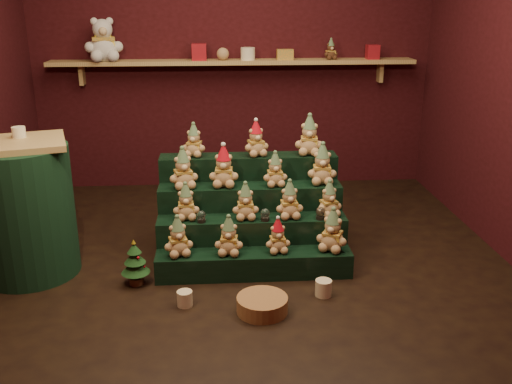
{
  "coord_description": "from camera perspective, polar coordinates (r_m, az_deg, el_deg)",
  "views": [
    {
      "loc": [
        -0.18,
        -3.87,
        1.9
      ],
      "look_at": [
        0.11,
        0.25,
        0.49
      ],
      "focal_mm": 40.0,
      "sensor_mm": 36.0,
      "label": 1
    }
  ],
  "objects": [
    {
      "name": "ground",
      "position": [
        4.31,
        -1.22,
        -7.3
      ],
      "size": [
        4.0,
        4.0,
        0.0
      ],
      "primitive_type": "plane",
      "color": "black",
      "rests_on": "ground"
    },
    {
      "name": "back_wall",
      "position": [
        5.94,
        -2.32,
        14.01
      ],
      "size": [
        4.0,
        0.1,
        2.8
      ],
      "primitive_type": "cube",
      "color": "black",
      "rests_on": "ground"
    },
    {
      "name": "front_wall",
      "position": [
        1.89,
        1.55,
        3.48
      ],
      "size": [
        4.0,
        0.1,
        2.8
      ],
      "primitive_type": "cube",
      "color": "black",
      "rests_on": "ground"
    },
    {
      "name": "back_shelf",
      "position": [
        5.78,
        -2.25,
        12.82
      ],
      "size": [
        3.6,
        0.26,
        0.24
      ],
      "color": "tan",
      "rests_on": "ground"
    },
    {
      "name": "riser_tier_front",
      "position": [
        4.12,
        -0.2,
        -7.22
      ],
      "size": [
        1.4,
        0.22,
        0.18
      ],
      "primitive_type": "cube",
      "color": "black",
      "rests_on": "ground"
    },
    {
      "name": "riser_tier_midfront",
      "position": [
        4.28,
        -0.4,
        -4.84
      ],
      "size": [
        1.4,
        0.22,
        0.36
      ],
      "primitive_type": "cube",
      "color": "black",
      "rests_on": "ground"
    },
    {
      "name": "riser_tier_midback",
      "position": [
        4.45,
        -0.58,
        -2.65
      ],
      "size": [
        1.4,
        0.22,
        0.54
      ],
      "primitive_type": "cube",
      "color": "black",
      "rests_on": "ground"
    },
    {
      "name": "riser_tier_back",
      "position": [
        4.62,
        -0.75,
        -0.61
      ],
      "size": [
        1.4,
        0.22,
        0.72
      ],
      "primitive_type": "cube",
      "color": "black",
      "rests_on": "ground"
    },
    {
      "name": "teddy_0",
      "position": [
        4.03,
        -7.82,
        -4.39
      ],
      "size": [
        0.25,
        0.23,
        0.29
      ],
      "primitive_type": null,
      "rotation": [
        0.0,
        0.0,
        0.27
      ],
      "color": "tan",
      "rests_on": "riser_tier_front"
    },
    {
      "name": "teddy_1",
      "position": [
        4.01,
        -2.73,
        -4.36
      ],
      "size": [
        0.22,
        0.2,
        0.28
      ],
      "primitive_type": null,
      "rotation": [
        0.0,
        0.0,
        -0.12
      ],
      "color": "tan",
      "rests_on": "riser_tier_front"
    },
    {
      "name": "teddy_2",
      "position": [
        4.05,
        2.19,
        -4.37
      ],
      "size": [
        0.19,
        0.18,
        0.25
      ],
      "primitive_type": null,
      "rotation": [
        0.0,
        0.0,
        0.1
      ],
      "color": "tan",
      "rests_on": "riser_tier_front"
    },
    {
      "name": "teddy_3",
      "position": [
        4.1,
        7.67,
        -3.76
      ],
      "size": [
        0.29,
        0.28,
        0.31
      ],
      "primitive_type": null,
      "rotation": [
        0.0,
        0.0,
        -0.48
      ],
      "color": "tan",
      "rests_on": "riser_tier_front"
    },
    {
      "name": "teddy_4",
      "position": [
        4.18,
        -7.03,
        -0.94
      ],
      "size": [
        0.2,
        0.19,
        0.27
      ],
      "primitive_type": null,
      "rotation": [
        0.0,
        0.0,
        0.07
      ],
      "color": "tan",
      "rests_on": "riser_tier_midfront"
    },
    {
      "name": "teddy_5",
      "position": [
        4.16,
        -1.06,
        -0.92
      ],
      "size": [
        0.2,
        0.18,
        0.27
      ],
      "primitive_type": null,
      "rotation": [
        0.0,
        0.0,
        0.02
      ],
      "color": "tan",
      "rests_on": "riser_tier_midfront"
    },
    {
      "name": "teddy_6",
      "position": [
        4.18,
        3.36,
        -0.75
      ],
      "size": [
        0.21,
        0.19,
        0.28
      ],
      "primitive_type": null,
      "rotation": [
        0.0,
        0.0,
        0.07
      ],
      "color": "tan",
      "rests_on": "riser_tier_midfront"
    },
    {
      "name": "teddy_7",
      "position": [
        4.24,
        7.32,
        -0.68
      ],
      "size": [
        0.23,
        0.22,
        0.27
      ],
      "primitive_type": null,
      "rotation": [
        0.0,
        0.0,
        0.31
      ],
      "color": "tan",
      "rests_on": "riser_tier_midfront"
    },
    {
      "name": "teddy_8",
      "position": [
        4.3,
        -7.32,
        2.37
      ],
      "size": [
        0.26,
        0.25,
        0.3
      ],
      "primitive_type": null,
      "rotation": [
        0.0,
        0.0,
        0.28
      ],
      "color": "tan",
      "rests_on": "riser_tier_midback"
    },
    {
      "name": "teddy_9",
      "position": [
        4.31,
        -3.25,
        2.57
      ],
      "size": [
        0.24,
        0.21,
        0.31
      ],
      "primitive_type": null,
      "rotation": [
        0.0,
        0.0,
        -0.06
      ],
      "color": "tan",
      "rests_on": "riser_tier_midback"
    },
    {
      "name": "teddy_10",
      "position": [
        4.32,
        1.92,
        2.29
      ],
      "size": [
        0.2,
        0.18,
        0.26
      ],
      "primitive_type": null,
      "rotation": [
        0.0,
        0.0,
        0.1
      ],
      "color": "tan",
      "rests_on": "riser_tier_midback"
    },
    {
      "name": "teddy_11",
      "position": [
        4.39,
        6.64,
        2.81
      ],
      "size": [
        0.24,
        0.22,
        0.31
      ],
      "primitive_type": null,
      "rotation": [
        0.0,
        0.0,
        -0.07
      ],
      "color": "tan",
      "rests_on": "riser_tier_midback"
    },
    {
      "name": "teddy_12",
      "position": [
        4.49,
        -6.23,
        5.18
      ],
      "size": [
        0.21,
        0.2,
        0.26
      ],
      "primitive_type": null,
      "rotation": [
        0.0,
        0.0,
        -0.21
      ],
      "color": "tan",
      "rests_on": "riser_tier_back"
    },
    {
      "name": "teddy_13",
      "position": [
        4.47,
        -0.01,
        5.36
      ],
      "size": [
        0.24,
        0.22,
        0.27
      ],
      "primitive_type": null,
      "rotation": [
        0.0,
        0.0,
        0.29
      ],
      "color": "tan",
      "rests_on": "riser_tier_back"
    },
    {
      "name": "teddy_14",
      "position": [
        4.52,
        5.35,
        5.69
      ],
      "size": [
        0.25,
        0.23,
        0.31
      ],
      "primitive_type": null,
      "rotation": [
        0.0,
        0.0,
        -0.12
      ],
      "color": "tan",
      "rests_on": "riser_tier_back"
    },
    {
      "name": "snow_globe_a",
      "position": [
        4.14,
        -5.49,
        -2.46
      ],
      "size": [
        0.06,
        0.06,
        0.09
      ],
      "color": "black",
      "rests_on": "riser_tier_midfront"
    },
    {
      "name": "snow_globe_b",
      "position": [
        4.15,
        0.92,
        -2.28
      ],
      "size": [
        0.07,
        0.07,
        0.09
      ],
      "color": "black",
      "rests_on": "riser_tier_midfront"
    },
    {
      "name": "snow_globe_c",
      "position": [
        4.2,
        6.47,
        -2.1
      ],
      "size": [
        0.07,
        0.07,
        0.09
      ],
      "color": "black",
      "rests_on": "riser_tier_midfront"
    },
    {
      "name": "side_table",
      "position": [
        4.34,
        -22.15,
        -1.63
      ],
      "size": [
        0.77,
        0.69,
        0.98
      ],
      "rotation": [
        0.0,
        0.0,
        0.28
      ],
      "color": "tan",
      "rests_on": "ground"
    },
    {
      "name": "table_ornament",
      "position": [
        4.29,
        -22.64,
        5.55
      ],
      "size": [
        0.09,
        0.09,
        0.07
      ],
      "primitive_type": "cylinder",
      "color": "beige",
      "rests_on": "side_table"
    },
    {
      "name": "mini_christmas_tree",
      "position": [
        4.06,
        -12.0,
        -6.91
      ],
      "size": [
        0.2,
        0.2,
        0.34
      ],
      "rotation": [
        0.0,
        0.0,
        0.19
      ],
      "color": "#4C2E1B",
      "rests_on": "ground"
    },
    {
      "name": "mug_left",
      "position": [
        3.79,
        -7.13,
        -10.52
      ],
      "size": [
        0.1,
        0.1,
        0.1
      ],
      "primitive_type": "cylinder",
      "color": "beige",
      "rests_on": "ground"
    },
    {
      "name": "mug_right",
      "position": [
        3.9,
        6.76,
        -9.5
      ],
      "size": [
        0.11,
        0.11,
        0.11
      ],
      "primitive_type": "cylinder",
      "color": "beige",
      "rests_on": "ground"
    },
    {
      "name": "wicker_basket",
      "position": [
        3.7,
        0.63,
        -11.19
      ],
      "size": [
        0.41,
        0.41,
        0.1
      ],
      "primitive_type": "cylinder",
      "rotation": [
        0.0,
        0.0,
        -0.3
      ],
      "color": "olive",
      "rests_on": "ground"
    },
    {
      "name": "white_bear",
      "position": [
        5.82,
        -15.08,
        15.02
      ],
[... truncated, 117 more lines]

